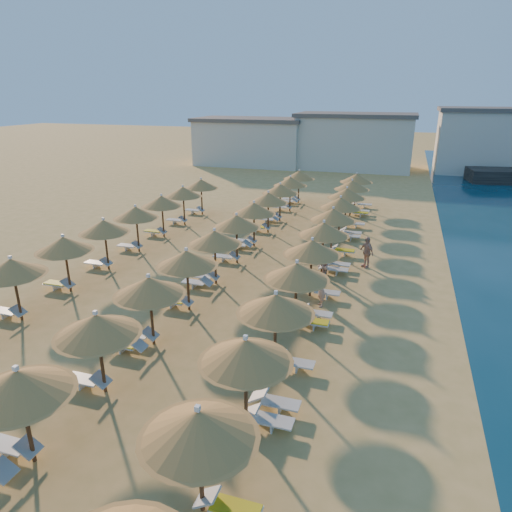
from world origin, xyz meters
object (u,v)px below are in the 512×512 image
(beachgoer_b, at_px, (323,266))
(beachgoer_c, at_px, (367,252))
(parasol_row_west, at_px, (226,230))
(beachgoer_a, at_px, (321,290))
(parasol_row_east, at_px, (318,239))

(beachgoer_b, bearing_deg, beachgoer_c, 110.30)
(parasol_row_west, relative_size, beachgoer_a, 23.14)
(beachgoer_a, bearing_deg, beachgoer_c, 141.38)
(parasol_row_east, xyz_separation_m, parasol_row_west, (-5.28, 0.00, 0.00))
(parasol_row_west, distance_m, beachgoer_a, 6.83)
(parasol_row_west, xyz_separation_m, beachgoer_c, (7.65, 3.41, -1.65))
(beachgoer_a, bearing_deg, parasol_row_east, 171.47)
(parasol_row_east, height_order, beachgoer_a, parasol_row_east)
(parasol_row_east, distance_m, parasol_row_west, 5.28)
(beachgoer_b, relative_size, beachgoer_a, 0.89)
(beachgoer_b, relative_size, beachgoer_c, 0.81)
(parasol_row_east, distance_m, beachgoer_c, 4.47)
(parasol_row_west, height_order, beachgoer_b, parasol_row_west)
(beachgoer_a, bearing_deg, beachgoer_b, 164.56)
(parasol_row_east, xyz_separation_m, beachgoer_c, (2.37, 3.41, -1.65))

